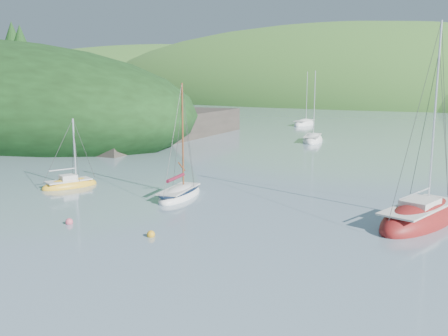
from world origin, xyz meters
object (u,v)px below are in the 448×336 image
Objects in this scene: sailboat_yellow at (70,185)px; sloop_red at (420,219)px; daysailer_white at (180,194)px; distant_sloop_a at (313,140)px; distant_sloop_c at (304,124)px.

sloop_red is at bearing 28.57° from sailboat_yellow.
distant_sloop_a is (-5.81, 34.85, -0.03)m from daysailer_white.
sloop_red is 38.43m from distant_sloop_a.
daysailer_white is at bearing -159.61° from sloop_red.
distant_sloop_a is (3.30, 37.18, 0.02)m from sailboat_yellow.
sloop_red is (15.66, 2.98, 0.03)m from daysailer_white.
sloop_red is at bearing -75.03° from distant_sloop_a.
daysailer_white is 1.48× the size of sailboat_yellow.
sloop_red is 2.16× the size of sailboat_yellow.
distant_sloop_a is at bearing 83.62° from daysailer_white.
distant_sloop_a is 0.98× the size of distant_sloop_c.
daysailer_white is 0.69× the size of sloop_red.
daysailer_white is 9.40m from sailboat_yellow.
sloop_red is at bearing -5.06° from daysailer_white.
sloop_red reaches higher than daysailer_white.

